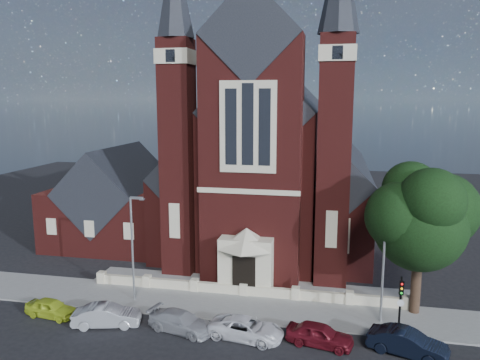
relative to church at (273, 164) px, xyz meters
The scene contains 16 objects.
ground 11.40m from the church, 90.00° to the right, with size 120.00×120.00×0.00m, color black.
pavement_strip 20.18m from the church, 90.00° to the right, with size 60.00×5.00×0.12m, color slate.
forecourt_paving 16.60m from the church, 90.00° to the right, with size 26.00×3.00×0.14m, color slate.
forecourt_wall 18.37m from the church, 90.00° to the right, with size 24.00×0.40×0.90m, color beige.
church is the anchor object (origin of this frame).
parish_hall 17.26m from the church, 162.84° to the right, with size 12.00×12.20×10.24m.
street_tree 21.38m from the church, 53.83° to the right, with size 6.40×6.60×10.70m.
street_lamp_left 20.84m from the church, 112.66° to the right, with size 1.16×0.22×8.09m.
street_lamp_right 21.76m from the church, 61.96° to the right, with size 1.16×0.22×8.09m.
traffic_signal 23.94m from the church, 61.80° to the right, with size 0.28×0.42×4.00m.
car_lime_van 26.95m from the church, 119.14° to the right, with size 1.50×3.74×1.27m, color #BAD22A.
car_silver_a 25.58m from the church, 109.34° to the right, with size 1.56×4.48×1.48m, color gray.
car_silver_b 24.17m from the church, 97.45° to the right, with size 1.85×4.55×1.32m, color #9EA0A5.
car_white_suv 24.08m from the church, 86.45° to the right, with size 2.22×4.81×1.34m, color white.
car_dark_red 24.69m from the church, 75.15° to the right, with size 1.67×4.16×1.42m, color maroon.
car_navy 26.48m from the church, 63.83° to the right, with size 1.61×4.63×1.52m, color black.
Camera 1 is at (6.59, -27.15, 15.10)m, focal length 35.00 mm.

